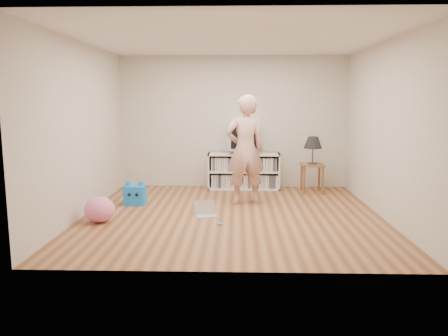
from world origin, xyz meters
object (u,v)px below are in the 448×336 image
Objects in this scene: dvd_deck at (244,152)px; side_table at (312,171)px; person at (245,150)px; crt_tv at (244,137)px; laptop at (206,212)px; plush_blue at (135,195)px; table_lamp at (313,143)px; plush_pink at (100,210)px; media_unit at (244,171)px.

side_table is (1.28, -0.37, -0.32)m from dvd_deck.
crt_tv is at bearing -104.19° from person.
plush_blue is (-1.24, 0.69, 0.11)m from laptop.
table_lamp is at bearing 180.00° from side_table.
person is at bearing -89.94° from dvd_deck.
person is at bearing 29.90° from plush_pink.
media_unit reaches higher than plush_blue.
table_lamp is 1.20× the size of plush_pink.
media_unit reaches higher than laptop.
side_table is 1.28× the size of plush_pink.
plush_pink is (-3.38, -2.10, -0.76)m from table_lamp.
person is at bearing 33.71° from laptop.
laptop is 1.42m from plush_blue.
plush_pink is (-3.38, -2.10, -0.23)m from side_table.
laptop is at bearing -137.81° from table_lamp.
person reaches higher than crt_tv.
media_unit is 1.34m from side_table.
plush_blue is (-1.84, -1.39, -0.85)m from crt_tv.
dvd_deck is at bearing 163.87° from side_table.
crt_tv is at bearing 49.61° from plush_pink.
person is (0.00, -1.26, -0.11)m from crt_tv.
media_unit is 1.40m from person.
media_unit is 2.20m from laptop.
plush_pink is at bearing 175.21° from laptop.
table_lamp is 3.37m from plush_blue.
person is (-1.28, -0.89, 0.50)m from side_table.
laptop is (-0.61, -2.08, -0.67)m from dvd_deck.
table_lamp is at bearing 22.60° from laptop.
laptop is at bearing 39.05° from person.
plush_blue is at bearing -10.27° from person.
crt_tv is (0.00, -0.00, 0.29)m from dvd_deck.
table_lamp reaches higher than media_unit.
person is at bearing -145.01° from table_lamp.
plush_blue is (-1.84, -1.39, -0.57)m from dvd_deck.
laptop is 1.55m from plush_pink.
media_unit is 0.77× the size of person.
media_unit is 3.25× the size of plush_pink.
dvd_deck is at bearing -104.19° from person.
person is 2.53m from plush_pink.
plush_pink is (-2.10, -1.21, -0.73)m from person.
side_table is 0.53m from table_lamp.
media_unit is at bearing 54.29° from laptop.
plush_pink is at bearing -130.39° from crt_tv.
side_table is at bearing -16.13° from dvd_deck.
crt_tv is at bearing -90.00° from media_unit.
table_lamp is 1.31× the size of laptop.
table_lamp is (1.28, -0.39, 0.59)m from media_unit.
crt_tv reaches higher than laptop.
side_table is at bearing 22.60° from laptop.
person is at bearing -89.94° from crt_tv.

